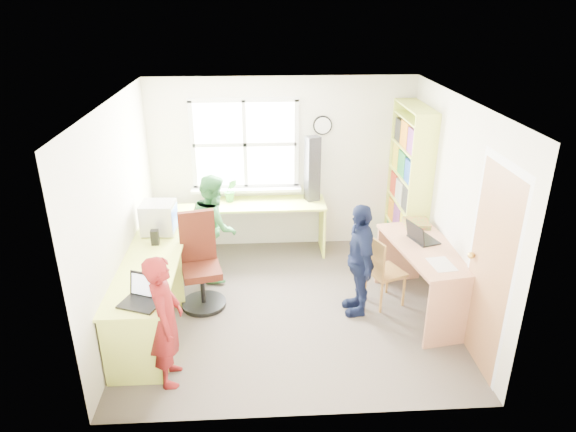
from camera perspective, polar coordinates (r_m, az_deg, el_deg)
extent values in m
cube|color=#4B433B|center=(6.11, 0.14, -10.11)|extent=(3.60, 3.40, 0.02)
cube|color=white|center=(5.18, 0.17, 12.82)|extent=(3.60, 3.40, 0.02)
cube|color=white|center=(7.14, -0.69, 5.75)|extent=(3.60, 0.02, 2.40)
cube|color=white|center=(4.02, 1.67, -9.11)|extent=(3.60, 0.02, 2.40)
cube|color=white|center=(5.72, -18.24, -0.03)|extent=(0.02, 3.40, 2.40)
cube|color=white|center=(5.92, 17.92, 0.79)|extent=(0.02, 3.40, 2.40)
cube|color=white|center=(7.02, -4.81, 7.93)|extent=(1.40, 0.01, 1.20)
cube|color=white|center=(7.02, -4.81, 7.91)|extent=(1.48, 0.04, 1.28)
cube|color=#A57147|center=(5.13, 21.39, -5.80)|extent=(0.02, 0.82, 2.00)
sphere|color=gold|center=(5.38, 19.67, -4.14)|extent=(0.07, 0.07, 0.07)
cylinder|color=black|center=(7.01, 3.86, 10.03)|extent=(0.26, 0.03, 0.26)
cylinder|color=white|center=(6.99, 3.88, 10.00)|extent=(0.22, 0.01, 0.22)
cube|color=#EFFF66|center=(5.93, -14.56, -3.71)|extent=(0.60, 2.70, 0.03)
cube|color=#EFFF66|center=(7.02, -2.60, 1.37)|extent=(1.65, 0.56, 0.03)
cube|color=#EFFF66|center=(6.11, -14.21, -6.85)|extent=(0.56, 0.03, 0.72)
cube|color=#EFFF66|center=(5.03, -16.82, -14.37)|extent=(0.56, 0.03, 0.72)
cube|color=#EFFF66|center=(7.26, -12.46, -1.63)|extent=(0.56, 0.03, 0.72)
cube|color=#EFFF66|center=(7.22, 3.82, -1.26)|extent=(0.03, 0.52, 0.72)
cube|color=#EFFF66|center=(5.32, -15.97, -11.96)|extent=(0.54, 0.45, 0.72)
cube|color=tan|center=(5.87, 15.23, -3.48)|extent=(0.86, 1.48, 0.03)
cube|color=tan|center=(5.56, 17.94, -10.24)|extent=(0.60, 0.13, 0.77)
cube|color=tan|center=(6.59, 12.25, -4.04)|extent=(0.60, 0.13, 0.77)
cube|color=#EFFF66|center=(6.52, 14.42, 1.83)|extent=(0.30, 0.02, 2.10)
cube|color=#EFFF66|center=(7.42, 12.21, 4.67)|extent=(0.30, 0.02, 2.10)
cube|color=#EFFF66|center=(6.69, 14.07, 11.73)|extent=(0.30, 1.00, 0.02)
cube|color=#EFFF66|center=(7.35, 12.54, -3.93)|extent=(0.30, 1.00, 0.02)
cube|color=#EFFF66|center=(7.19, 12.79, -1.37)|extent=(0.30, 1.00, 0.02)
cube|color=#EFFF66|center=(7.05, 13.06, 1.43)|extent=(0.30, 1.00, 0.02)
cube|color=#EFFF66|center=(6.92, 13.34, 4.35)|extent=(0.30, 1.00, 0.02)
cube|color=#EFFF66|center=(6.81, 13.64, 7.38)|extent=(0.30, 1.00, 0.02)
cube|color=#EFFF66|center=(6.72, 13.94, 10.49)|extent=(0.30, 1.00, 0.02)
cube|color=red|center=(7.03, 13.28, -3.98)|extent=(0.25, 0.28, 0.27)
cube|color=#1B46A6|center=(7.30, 12.61, -2.77)|extent=(0.25, 0.30, 0.29)
cube|color=#218B41|center=(7.55, 12.03, -1.72)|extent=(0.25, 0.26, 0.30)
cube|color=yellow|center=(6.87, 13.56, -1.18)|extent=(0.25, 0.28, 0.30)
cube|color=#84378B|center=(7.14, 12.87, -0.05)|extent=(0.25, 0.30, 0.32)
cube|color=orange|center=(7.42, 12.25, 0.74)|extent=(0.25, 0.26, 0.29)
cube|color=#292929|center=(6.72, 13.87, 1.84)|extent=(0.25, 0.28, 0.32)
cube|color=silver|center=(7.01, 13.13, 2.67)|extent=(0.25, 0.30, 0.29)
cube|color=red|center=(7.28, 12.51, 3.57)|extent=(0.25, 0.26, 0.30)
cube|color=#1B46A6|center=(6.60, 14.17, 4.77)|extent=(0.25, 0.28, 0.29)
cube|color=#218B41|center=(6.89, 13.42, 5.69)|extent=(0.25, 0.30, 0.30)
cube|color=yellow|center=(7.16, 12.78, 6.49)|extent=(0.25, 0.26, 0.32)
cube|color=#84378B|center=(6.49, 14.50, 8.02)|extent=(0.25, 0.28, 0.30)
cube|color=orange|center=(6.79, 13.73, 8.82)|extent=(0.25, 0.30, 0.32)
cube|color=#292929|center=(7.07, 13.04, 9.30)|extent=(0.25, 0.26, 0.29)
cylinder|color=black|center=(6.19, -9.31, -9.56)|extent=(0.62, 0.62, 0.05)
cylinder|color=black|center=(6.08, -9.44, -7.87)|extent=(0.07, 0.07, 0.39)
cube|color=#42160C|center=(5.96, -9.58, -6.04)|extent=(0.51, 0.51, 0.08)
cube|color=#42160C|center=(5.98, -10.05, -2.16)|extent=(0.41, 0.16, 0.61)
cylinder|color=#B27D3B|center=(6.00, 10.31, -8.88)|extent=(0.04, 0.04, 0.40)
cylinder|color=#B27D3B|center=(6.17, 12.73, -8.10)|extent=(0.04, 0.04, 0.40)
cylinder|color=#B27D3B|center=(6.21, 8.59, -7.51)|extent=(0.04, 0.04, 0.40)
cylinder|color=#B27D3B|center=(6.38, 10.97, -6.81)|extent=(0.04, 0.04, 0.40)
cube|color=#B27D3B|center=(6.08, 10.80, -6.14)|extent=(0.49, 0.49, 0.04)
cube|color=#B27D3B|center=(5.88, 9.64, -4.57)|extent=(0.16, 0.34, 0.44)
cube|color=#B7B6BB|center=(6.31, -14.01, -1.71)|extent=(0.30, 0.24, 0.02)
cube|color=#B7B6BB|center=(6.24, -14.17, -0.15)|extent=(0.40, 0.37, 0.36)
cube|color=#3F72F2|center=(6.19, -12.43, -0.15)|extent=(0.02, 0.30, 0.26)
cube|color=black|center=(4.95, -16.09, -9.33)|extent=(0.43, 0.37, 0.02)
cube|color=black|center=(4.98, -15.39, -7.42)|extent=(0.36, 0.19, 0.24)
cube|color=white|center=(4.98, -15.45, -7.47)|extent=(0.31, 0.15, 0.19)
cube|color=black|center=(6.00, 14.83, -2.54)|extent=(0.33, 0.39, 0.02)
cube|color=black|center=(5.89, 13.94, -1.79)|extent=(0.16, 0.33, 0.22)
cube|color=#3F72F2|center=(5.89, 14.02, -1.78)|extent=(0.13, 0.29, 0.18)
cube|color=black|center=(6.00, -14.57, -2.30)|extent=(0.09, 0.09, 0.17)
cube|color=black|center=(6.50, -13.53, -0.16)|extent=(0.09, 0.09, 0.17)
cube|color=black|center=(6.97, 2.73, 5.26)|extent=(0.22, 0.21, 0.89)
cube|color=red|center=(6.35, 14.07, -0.78)|extent=(0.31, 0.31, 0.06)
cube|color=silver|center=(5.44, -14.38, -6.06)|extent=(0.28, 0.34, 0.00)
cube|color=silver|center=(5.53, 16.70, -5.16)|extent=(0.26, 0.34, 0.00)
imported|color=#2E7430|center=(7.04, -6.38, 2.86)|extent=(0.20, 0.17, 0.33)
imported|color=maroon|center=(4.86, -13.44, -11.25)|extent=(0.34, 0.50, 1.30)
imported|color=#327D3B|center=(6.53, -8.13, -1.14)|extent=(0.61, 0.73, 1.36)
imported|color=#131B3B|center=(5.76, 7.94, -4.81)|extent=(0.35, 0.78, 1.32)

